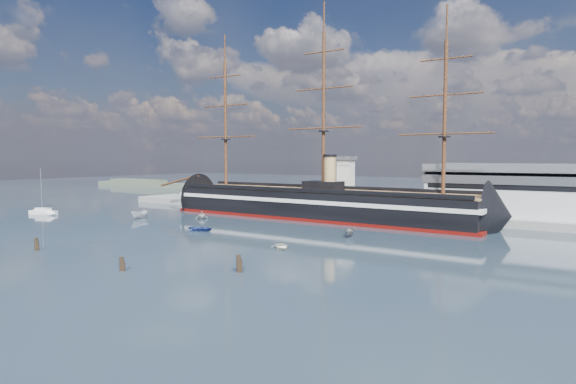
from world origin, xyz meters
The scene contains 15 objects.
ground centered at (0.00, 40.00, 0.00)m, with size 600.00×600.00×0.00m, color #13212E.
quay centered at (10.00, 76.00, 0.00)m, with size 180.00×18.00×2.00m, color slate.
warehouse centered at (58.00, 80.00, 7.98)m, with size 63.00×21.00×11.60m.
quay_tower centered at (3.00, 73.00, 9.75)m, with size 5.00×5.00×15.00m.
shoreline centered at (-139.23, 135.00, 1.45)m, with size 120.00×10.00×4.00m.
warship centered at (-1.24, 60.00, 4.04)m, with size 113.16×19.40×53.94m.
sailboat centered at (-71.70, 24.93, 0.87)m, with size 8.91×4.47×13.69m.
motorboat_a centered at (-39.92, 33.44, 0.00)m, with size 6.89×2.53×2.76m, color silver.
motorboat_b centered at (-10.64, 25.88, 0.00)m, with size 3.62×1.45×1.69m, color #2D428A.
motorboat_c centered at (21.34, 36.46, 0.00)m, with size 4.93×1.81×1.97m, color slate.
motorboat_d centered at (-25.34, 42.17, 0.00)m, with size 6.20×2.69×2.27m, color beige.
motorboat_e centered at (16.81, 17.33, 0.00)m, with size 2.94×1.17×1.37m, color silver.
piling_near_left centered at (-19.92, -7.13, 0.00)m, with size 0.64×0.64×2.95m, color black.
piling_near_mid centered at (6.10, -9.32, 0.00)m, with size 0.64×0.64×2.81m, color black.
piling_near_right centered at (21.15, -0.78, 0.00)m, with size 0.64×0.64×3.27m, color black.
Camera 1 is at (64.00, -55.07, 16.64)m, focal length 30.00 mm.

